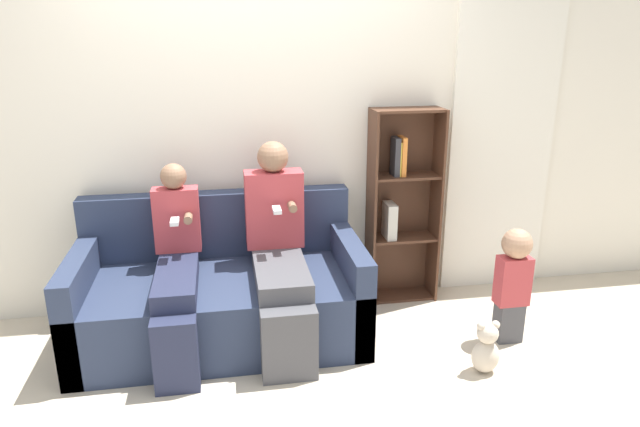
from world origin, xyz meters
TOP-DOWN VIEW (x-y plane):
  - ground_plane at (0.00, 0.00)m, footprint 14.00×14.00m
  - back_wall at (0.00, 1.05)m, footprint 10.00×0.06m
  - curtain_panel at (1.76, 1.00)m, footprint 0.78×0.04m
  - couch at (-0.29, 0.56)m, footprint 1.77×0.92m
  - adult_seated at (0.08, 0.47)m, footprint 0.37×0.89m
  - child_seated at (-0.54, 0.43)m, footprint 0.29×0.89m
  - toddler_standing at (1.50, 0.18)m, footprint 0.20×0.19m
  - bookshelf at (1.00, 0.92)m, footprint 0.49×0.24m
  - teddy_bear at (1.20, -0.13)m, footprint 0.16×0.13m

SIDE VIEW (x-z plane):
  - ground_plane at x=0.00m, z-range 0.00..0.00m
  - teddy_bear at x=1.20m, z-range -0.01..0.31m
  - couch at x=-0.29m, z-range -0.15..0.71m
  - toddler_standing at x=1.50m, z-range 0.05..0.80m
  - child_seated at x=-0.54m, z-range -0.01..1.09m
  - adult_seated at x=0.08m, z-range 0.00..1.23m
  - bookshelf at x=1.00m, z-range 0.03..1.41m
  - curtain_panel at x=1.76m, z-range 0.00..2.14m
  - back_wall at x=0.00m, z-range 0.00..2.55m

